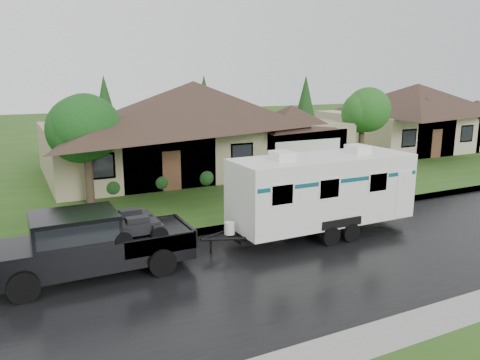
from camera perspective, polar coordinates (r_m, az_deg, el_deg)
name	(u,v)px	position (r m, az deg, el deg)	size (l,w,h in m)	color
ground	(282,242)	(17.67, 5.10, -7.54)	(140.00, 140.00, 0.00)	#284D18
road	(313,260)	(16.12, 8.88, -9.65)	(140.00, 8.00, 0.01)	black
curb	(253,223)	(19.49, 1.62, -5.32)	(140.00, 0.50, 0.15)	gray
lawn	(161,170)	(30.96, -9.61, 1.25)	(140.00, 26.00, 0.15)	#284D18
house_main	(199,116)	(30.14, -4.99, 7.83)	(19.44, 10.80, 6.90)	gray
house_neighbor	(420,110)	(42.19, 21.09, 8.02)	(15.12, 9.72, 6.45)	#C2AB90
tree_left_green	(86,126)	(22.50, -18.31, 6.26)	(3.21, 3.21, 5.31)	#382B1E
tree_right_green	(363,112)	(31.46, 14.75, 7.97)	(3.15, 3.15, 5.21)	#382B1E
shrub_row	(225,174)	(26.31, -1.80, 0.70)	(13.60, 1.00, 1.00)	#143814
pickup_truck	(86,242)	(15.14, -18.28, -7.20)	(6.17, 2.34, 2.06)	black
travel_trailer	(322,189)	(18.25, 9.99, -1.09)	(7.61, 2.67, 3.41)	white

